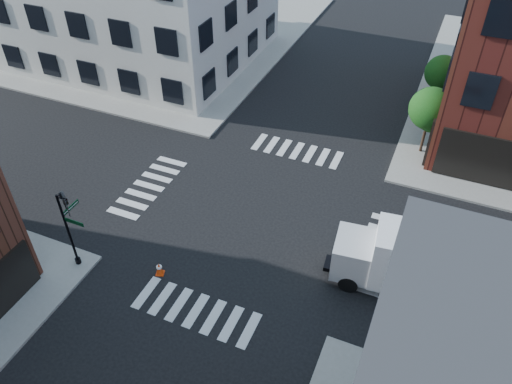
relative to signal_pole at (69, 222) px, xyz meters
The scene contains 7 objects.
ground 9.90m from the signal_pole, 44.81° to the left, with size 120.00×120.00×0.00m, color black.
sidewalk_nw 31.27m from the signal_pole, 117.29° to the left, with size 30.00×30.00×0.15m, color gray.
tree_near 21.94m from the signal_pole, 49.38° to the left, with size 2.69×2.69×4.49m.
tree_far 26.78m from the signal_pole, 57.77° to the left, with size 2.43×2.43×4.07m.
signal_pole is the anchor object (origin of this frame).
box_truck 16.41m from the signal_pole, 17.51° to the left, with size 7.73×3.06×3.42m.
traffic_cone 4.82m from the signal_pole, 13.70° to the left, with size 0.50×0.50×0.74m.
Camera 1 is at (8.15, -18.98, 18.97)m, focal length 35.00 mm.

